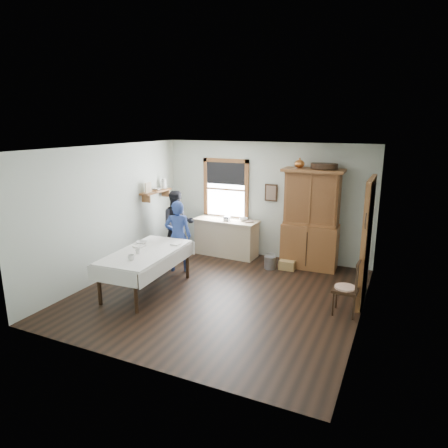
% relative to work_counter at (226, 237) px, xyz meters
% --- Properties ---
extents(room, '(5.01, 5.01, 2.70)m').
position_rel_work_counter_xyz_m(room, '(0.84, -2.14, 0.91)').
color(room, black).
rests_on(room, ground).
extents(window, '(1.18, 0.07, 1.48)m').
position_rel_work_counter_xyz_m(window, '(-0.16, 0.32, 1.20)').
color(window, white).
rests_on(window, room).
extents(doorway, '(0.09, 1.14, 2.22)m').
position_rel_work_counter_xyz_m(doorway, '(3.30, -1.29, 0.72)').
color(doorway, '#443830').
rests_on(doorway, room).
extents(wall_shelf, '(0.24, 1.00, 0.44)m').
position_rel_work_counter_xyz_m(wall_shelf, '(-1.53, -0.61, 1.13)').
color(wall_shelf, brown).
rests_on(wall_shelf, room).
extents(framed_picture, '(0.30, 0.04, 0.40)m').
position_rel_work_counter_xyz_m(framed_picture, '(0.99, 0.32, 1.11)').
color(framed_picture, black).
rests_on(framed_picture, room).
extents(rug_beater, '(0.01, 0.27, 0.27)m').
position_rel_work_counter_xyz_m(rug_beater, '(3.29, -1.84, 1.28)').
color(rug_beater, black).
rests_on(rug_beater, room).
extents(work_counter, '(1.56, 0.65, 0.88)m').
position_rel_work_counter_xyz_m(work_counter, '(0.00, 0.00, 0.00)').
color(work_counter, tan).
rests_on(work_counter, room).
extents(china_hutch, '(1.30, 0.65, 2.18)m').
position_rel_work_counter_xyz_m(china_hutch, '(2.01, 0.00, 0.65)').
color(china_hutch, brown).
rests_on(china_hutch, room).
extents(dining_table, '(1.14, 2.02, 0.79)m').
position_rel_work_counter_xyz_m(dining_table, '(-0.50, -2.56, -0.05)').
color(dining_table, silver).
rests_on(dining_table, room).
extents(spindle_chair, '(0.46, 0.46, 0.96)m').
position_rel_work_counter_xyz_m(spindle_chair, '(3.08, -1.98, 0.04)').
color(spindle_chair, black).
rests_on(spindle_chair, room).
extents(pail, '(0.27, 0.27, 0.28)m').
position_rel_work_counter_xyz_m(pail, '(1.26, -0.45, -0.30)').
color(pail, gray).
rests_on(pail, room).
extents(wicker_basket, '(0.35, 0.25, 0.20)m').
position_rel_work_counter_xyz_m(wicker_basket, '(1.63, -0.34, -0.34)').
color(wicker_basket, '#A67F4B').
rests_on(wicker_basket, room).
extents(woman_blue, '(0.62, 0.52, 1.43)m').
position_rel_work_counter_xyz_m(woman_blue, '(-0.49, -1.41, 0.28)').
color(woman_blue, navy).
rests_on(woman_blue, room).
extents(figure_dark, '(0.91, 0.88, 1.47)m').
position_rel_work_counter_xyz_m(figure_dark, '(-1.00, -0.57, 0.30)').
color(figure_dark, black).
rests_on(figure_dark, room).
extents(table_cup_a, '(0.13, 0.13, 0.10)m').
position_rel_work_counter_xyz_m(table_cup_a, '(-0.42, -3.08, 0.39)').
color(table_cup_a, silver).
rests_on(table_cup_a, dining_table).
extents(table_cup_b, '(0.12, 0.12, 0.08)m').
position_rel_work_counter_xyz_m(table_cup_b, '(-0.53, -2.75, 0.39)').
color(table_cup_b, silver).
rests_on(table_cup_b, dining_table).
extents(table_bowl, '(0.25, 0.25, 0.06)m').
position_rel_work_counter_xyz_m(table_bowl, '(-0.84, -2.21, 0.38)').
color(table_bowl, silver).
rests_on(table_bowl, dining_table).
extents(counter_book, '(0.26, 0.28, 0.02)m').
position_rel_work_counter_xyz_m(counter_book, '(0.46, 0.00, 0.45)').
color(counter_book, brown).
rests_on(counter_book, work_counter).
extents(counter_bowl, '(0.23, 0.23, 0.06)m').
position_rel_work_counter_xyz_m(counter_bowl, '(0.41, 0.09, 0.47)').
color(counter_bowl, silver).
rests_on(counter_bowl, work_counter).
extents(shelf_bowl, '(0.22, 0.22, 0.05)m').
position_rel_work_counter_xyz_m(shelf_bowl, '(-1.53, -0.59, 1.16)').
color(shelf_bowl, silver).
rests_on(shelf_bowl, wall_shelf).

